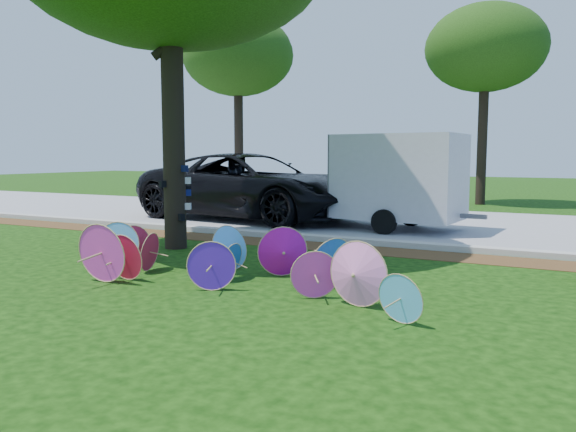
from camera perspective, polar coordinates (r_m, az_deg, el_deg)
ground at (r=7.72m, az=-10.20°, el=-7.91°), size 90.00×90.00×0.00m
mulch_strip at (r=11.55m, az=3.43°, el=-3.10°), size 90.00×1.00×0.01m
curb at (r=12.18m, az=4.75°, el=-2.36°), size 90.00×0.30×0.12m
street at (r=16.07m, az=10.37°, el=-0.56°), size 90.00×8.00×0.01m
parasol_pile at (r=8.36m, az=-7.30°, el=-4.18°), size 5.93×2.24×0.90m
black_van at (r=16.39m, az=-3.76°, el=3.01°), size 7.22×3.97×1.92m
cargo_trailer at (r=14.23m, az=11.26°, el=3.95°), size 3.12×2.13×2.68m
bg_trees at (r=20.79m, az=18.67°, el=16.70°), size 22.30×7.65×7.40m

